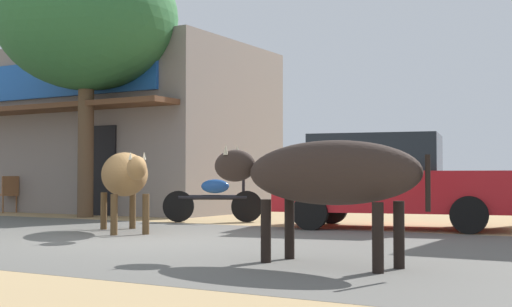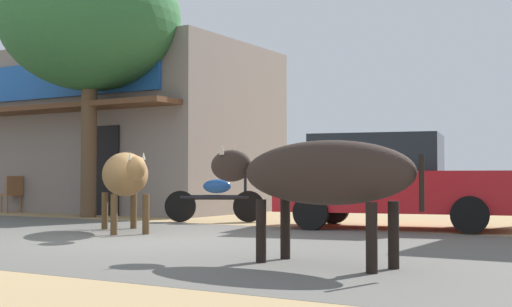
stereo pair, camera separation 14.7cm
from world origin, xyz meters
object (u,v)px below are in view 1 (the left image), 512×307
object	(u,v)px
roadside_tree	(87,18)
parked_hatchback_car	(388,180)
parked_motorcycle	(214,198)
cow_far_dark	(323,174)
cow_near_brown	(125,175)
cafe_chair_near_tree	(8,192)

from	to	relation	value
roadside_tree	parked_hatchback_car	xyz separation A→B (m)	(6.99, 0.16, -3.63)
parked_motorcycle	cow_far_dark	bearing A→B (deg)	-47.40
cow_near_brown	cafe_chair_near_tree	size ratio (longest dim) A/B	2.40
parked_hatchback_car	parked_motorcycle	xyz separation A→B (m)	(-3.57, -0.14, -0.37)
cow_far_dark	cafe_chair_near_tree	world-z (taller)	cow_far_dark
cafe_chair_near_tree	cow_near_brown	bearing A→B (deg)	-26.87
parked_hatchback_car	cafe_chair_near_tree	bearing A→B (deg)	177.78
parked_motorcycle	cow_far_dark	distance (m)	7.01
parked_motorcycle	cafe_chair_near_tree	xyz separation A→B (m)	(-6.57, 0.53, 0.04)
cafe_chair_near_tree	parked_hatchback_car	bearing A→B (deg)	-2.22
parked_hatchback_car	cow_near_brown	world-z (taller)	parked_hatchback_car
parked_motorcycle	cafe_chair_near_tree	distance (m)	6.59
cow_near_brown	parked_motorcycle	bearing A→B (deg)	92.88
roadside_tree	cow_far_dark	size ratio (longest dim) A/B	2.33
parked_hatchback_car	cafe_chair_near_tree	xyz separation A→B (m)	(-10.14, 0.39, -0.33)
roadside_tree	cafe_chair_near_tree	xyz separation A→B (m)	(-3.15, 0.56, -3.96)
roadside_tree	cow_near_brown	world-z (taller)	roadside_tree
parked_hatchback_car	roadside_tree	bearing A→B (deg)	-178.65
parked_hatchback_car	cow_far_dark	bearing A→B (deg)	-77.57
parked_motorcycle	cow_near_brown	world-z (taller)	cow_near_brown
roadside_tree	cow_near_brown	distance (m)	5.77
cow_near_brown	cafe_chair_near_tree	distance (m)	7.54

